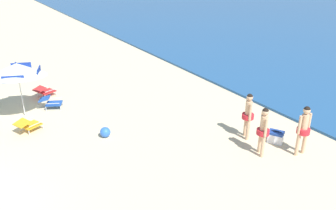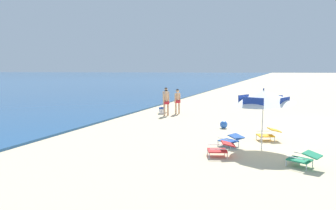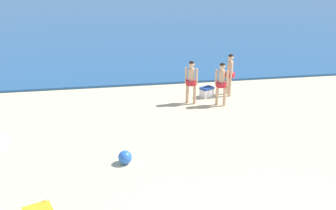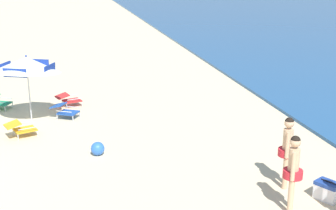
# 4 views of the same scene
# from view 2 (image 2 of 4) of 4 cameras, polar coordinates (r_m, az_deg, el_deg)

# --- Properties ---
(beach_umbrella_striped_main) EXTENTS (2.99, 2.99, 2.22)m
(beach_umbrella_striped_main) POSITION_cam_2_polar(r_m,az_deg,el_deg) (10.76, 18.14, 1.55)
(beach_umbrella_striped_main) COLOR silver
(beach_umbrella_striped_main) RESTS_ON ground
(lounge_chair_under_umbrella) EXTENTS (0.80, 0.98, 0.49)m
(lounge_chair_under_umbrella) POSITION_cam_2_polar(r_m,az_deg,el_deg) (12.39, 19.04, -5.29)
(lounge_chair_under_umbrella) COLOR gold
(lounge_chair_under_umbrella) RESTS_ON ground
(lounge_chair_beside_umbrella) EXTENTS (0.83, 0.99, 0.49)m
(lounge_chair_beside_umbrella) POSITION_cam_2_polar(r_m,az_deg,el_deg) (9.39, 25.03, -9.37)
(lounge_chair_beside_umbrella) COLOR #1E7F56
(lounge_chair_beside_umbrella) RESTS_ON ground
(lounge_chair_facing_sea) EXTENTS (0.78, 0.98, 0.49)m
(lounge_chair_facing_sea) POSITION_cam_2_polar(r_m,az_deg,el_deg) (9.72, 10.32, -8.28)
(lounge_chair_facing_sea) COLOR red
(lounge_chair_facing_sea) RESTS_ON ground
(lounge_chair_spare_folded) EXTENTS (0.86, 1.00, 0.49)m
(lounge_chair_spare_folded) POSITION_cam_2_polar(r_m,az_deg,el_deg) (10.99, 12.24, -6.58)
(lounge_chair_spare_folded) COLOR #1E4799
(lounge_chair_spare_folded) RESTS_ON ground
(person_standing_near_shore) EXTENTS (0.43, 0.39, 1.61)m
(person_standing_near_shore) POSITION_cam_2_polar(r_m,az_deg,el_deg) (18.78, 1.86, 1.07)
(person_standing_near_shore) COLOR #D8A87F
(person_standing_near_shore) RESTS_ON ground
(person_standing_beside) EXTENTS (0.40, 0.49, 1.65)m
(person_standing_beside) POSITION_cam_2_polar(r_m,az_deg,el_deg) (19.75, -0.40, 1.43)
(person_standing_beside) COLOR #D8A87F
(person_standing_beside) RESTS_ON ground
(person_wading_in) EXTENTS (0.44, 0.40, 1.63)m
(person_wading_in) POSITION_cam_2_polar(r_m,az_deg,el_deg) (17.94, -0.36, 0.84)
(person_wading_in) COLOR #D8A87F
(person_wading_in) RESTS_ON ground
(cooler_box) EXTENTS (0.60, 0.55, 0.43)m
(cooler_box) POSITION_cam_2_polar(r_m,az_deg,el_deg) (18.96, -1.20, -1.08)
(cooler_box) COLOR white
(cooler_box) RESTS_ON ground
(beach_ball) EXTENTS (0.36, 0.36, 0.36)m
(beach_ball) POSITION_cam_2_polar(r_m,az_deg,el_deg) (14.41, 10.83, -3.78)
(beach_ball) COLOR blue
(beach_ball) RESTS_ON ground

